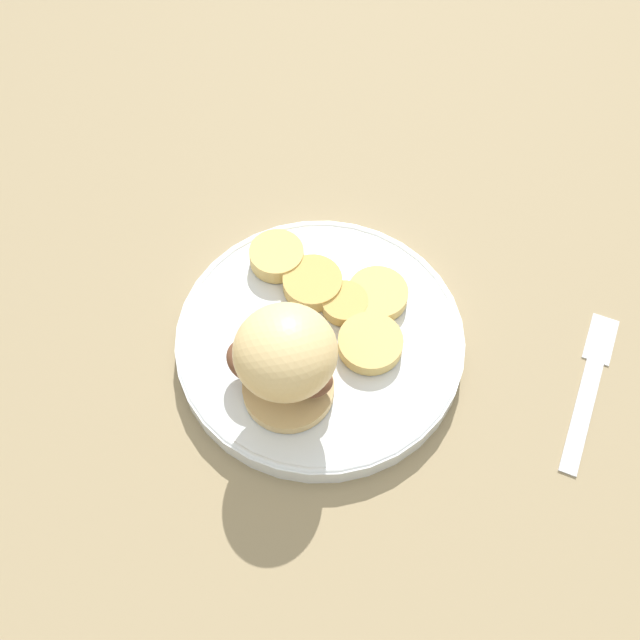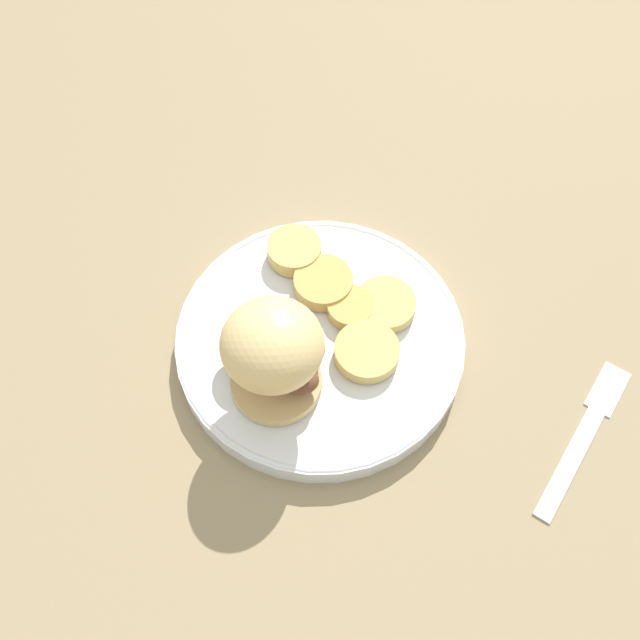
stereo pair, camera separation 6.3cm
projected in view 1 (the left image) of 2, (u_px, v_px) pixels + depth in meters
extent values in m
plane|color=#937F5B|center=(320.00, 347.00, 0.67)|extent=(4.00, 4.00, 0.00)
cylinder|color=white|center=(320.00, 341.00, 0.66)|extent=(0.25, 0.25, 0.02)
torus|color=white|center=(320.00, 336.00, 0.65)|extent=(0.25, 0.25, 0.01)
cylinder|color=tan|center=(288.00, 389.00, 0.62)|extent=(0.08, 0.08, 0.01)
ellipsoid|color=brown|center=(314.00, 384.00, 0.60)|extent=(0.04, 0.03, 0.02)
ellipsoid|color=brown|center=(250.00, 360.00, 0.61)|extent=(0.06, 0.06, 0.02)
ellipsoid|color=brown|center=(308.00, 342.00, 0.61)|extent=(0.06, 0.06, 0.02)
ellipsoid|color=brown|center=(293.00, 376.00, 0.60)|extent=(0.04, 0.04, 0.02)
ellipsoid|color=#E5C17F|center=(285.00, 352.00, 0.56)|extent=(0.08, 0.08, 0.06)
cylinder|color=tan|center=(345.00, 303.00, 0.66)|extent=(0.04, 0.04, 0.01)
cylinder|color=#DBB766|center=(378.00, 294.00, 0.67)|extent=(0.05, 0.05, 0.01)
cylinder|color=tan|center=(313.00, 283.00, 0.67)|extent=(0.05, 0.05, 0.02)
cylinder|color=#DBB766|center=(370.00, 343.00, 0.64)|extent=(0.06, 0.06, 0.01)
cylinder|color=#DBB766|center=(277.00, 256.00, 0.68)|extent=(0.05, 0.05, 0.02)
cube|color=silver|center=(582.00, 415.00, 0.64)|extent=(0.05, 0.11, 0.00)
cube|color=silver|center=(601.00, 339.00, 0.67)|extent=(0.04, 0.05, 0.00)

